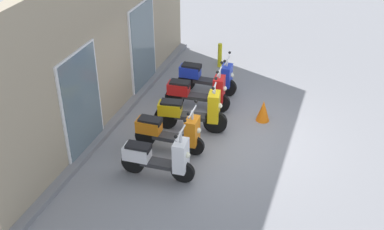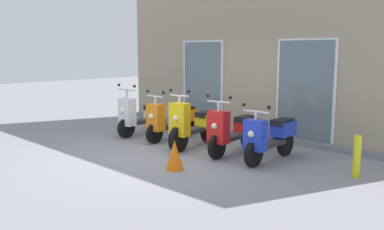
{
  "view_description": "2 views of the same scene",
  "coord_description": "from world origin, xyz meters",
  "px_view_note": "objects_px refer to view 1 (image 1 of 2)",
  "views": [
    {
      "loc": [
        -8.8,
        -2.25,
        6.16
      ],
      "look_at": [
        -0.72,
        0.57,
        0.86
      ],
      "focal_mm": 45.47,
      "sensor_mm": 36.0,
      "label": 1
    },
    {
      "loc": [
        6.03,
        -5.39,
        2.06
      ],
      "look_at": [
        0.19,
        0.54,
        0.75
      ],
      "focal_mm": 38.91,
      "sensor_mm": 36.0,
      "label": 2
    }
  ],
  "objects_px": {
    "scooter_blue": "(207,76)",
    "curb_bollard": "(220,55)",
    "scooter_white": "(159,157)",
    "scooter_yellow": "(192,112)",
    "scooter_red": "(199,92)",
    "scooter_orange": "(170,131)",
    "traffic_cone": "(263,111)"
  },
  "relations": [
    {
      "from": "scooter_blue",
      "to": "curb_bollard",
      "type": "distance_m",
      "value": 1.59
    },
    {
      "from": "scooter_white",
      "to": "scooter_yellow",
      "type": "distance_m",
      "value": 1.82
    },
    {
      "from": "scooter_yellow",
      "to": "curb_bollard",
      "type": "xyz_separation_m",
      "value": [
        3.37,
        0.35,
        -0.14
      ]
    },
    {
      "from": "scooter_white",
      "to": "scooter_red",
      "type": "xyz_separation_m",
      "value": [
        2.75,
        0.12,
        -0.01
      ]
    },
    {
      "from": "scooter_orange",
      "to": "scooter_red",
      "type": "distance_m",
      "value": 1.83
    },
    {
      "from": "scooter_yellow",
      "to": "scooter_blue",
      "type": "distance_m",
      "value": 1.8
    },
    {
      "from": "scooter_red",
      "to": "scooter_yellow",
      "type": "bearing_deg",
      "value": -170.08
    },
    {
      "from": "scooter_orange",
      "to": "scooter_blue",
      "type": "xyz_separation_m",
      "value": [
        2.68,
        0.03,
        -0.01
      ]
    },
    {
      "from": "traffic_cone",
      "to": "scooter_white",
      "type": "bearing_deg",
      "value": 151.76
    },
    {
      "from": "scooter_yellow",
      "to": "curb_bollard",
      "type": "distance_m",
      "value": 3.39
    },
    {
      "from": "scooter_white",
      "to": "scooter_red",
      "type": "relative_size",
      "value": 0.94
    },
    {
      "from": "scooter_yellow",
      "to": "traffic_cone",
      "type": "relative_size",
      "value": 3.21
    },
    {
      "from": "scooter_blue",
      "to": "scooter_yellow",
      "type": "bearing_deg",
      "value": -173.19
    },
    {
      "from": "scooter_blue",
      "to": "scooter_orange",
      "type": "bearing_deg",
      "value": -179.3
    },
    {
      "from": "scooter_white",
      "to": "scooter_yellow",
      "type": "relative_size",
      "value": 0.91
    },
    {
      "from": "scooter_white",
      "to": "scooter_blue",
      "type": "height_order",
      "value": "scooter_white"
    },
    {
      "from": "scooter_yellow",
      "to": "scooter_white",
      "type": "bearing_deg",
      "value": 178.46
    },
    {
      "from": "scooter_white",
      "to": "scooter_red",
      "type": "height_order",
      "value": "scooter_white"
    },
    {
      "from": "scooter_yellow",
      "to": "traffic_cone",
      "type": "xyz_separation_m",
      "value": [
        0.94,
        -1.43,
        -0.23
      ]
    },
    {
      "from": "traffic_cone",
      "to": "scooter_red",
      "type": "bearing_deg",
      "value": 90.19
    },
    {
      "from": "scooter_orange",
      "to": "curb_bollard",
      "type": "height_order",
      "value": "scooter_orange"
    },
    {
      "from": "scooter_white",
      "to": "scooter_yellow",
      "type": "height_order",
      "value": "scooter_yellow"
    },
    {
      "from": "scooter_orange",
      "to": "scooter_red",
      "type": "height_order",
      "value": "scooter_red"
    },
    {
      "from": "scooter_white",
      "to": "scooter_orange",
      "type": "bearing_deg",
      "value": 8.12
    },
    {
      "from": "curb_bollard",
      "to": "scooter_white",
      "type": "bearing_deg",
      "value": -176.71
    },
    {
      "from": "scooter_white",
      "to": "curb_bollard",
      "type": "relative_size",
      "value": 2.17
    },
    {
      "from": "scooter_blue",
      "to": "curb_bollard",
      "type": "height_order",
      "value": "scooter_blue"
    },
    {
      "from": "curb_bollard",
      "to": "traffic_cone",
      "type": "relative_size",
      "value": 1.35
    },
    {
      "from": "scooter_orange",
      "to": "traffic_cone",
      "type": "xyz_separation_m",
      "value": [
        1.83,
        -1.61,
        -0.22
      ]
    },
    {
      "from": "scooter_yellow",
      "to": "curb_bollard",
      "type": "relative_size",
      "value": 2.39
    },
    {
      "from": "scooter_red",
      "to": "scooter_blue",
      "type": "height_order",
      "value": "scooter_red"
    },
    {
      "from": "scooter_blue",
      "to": "traffic_cone",
      "type": "bearing_deg",
      "value": -117.2
    }
  ]
}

